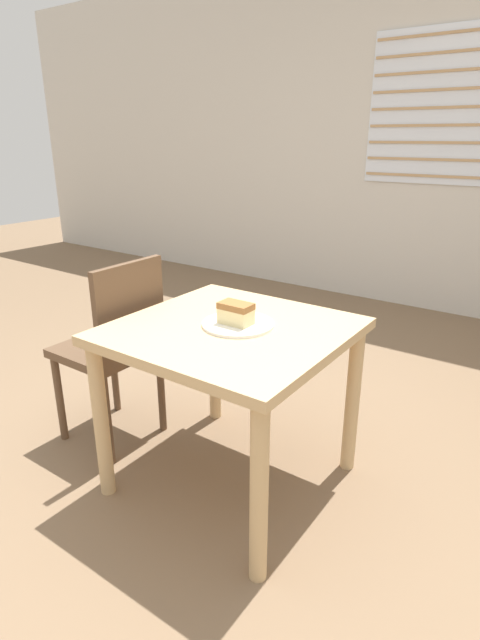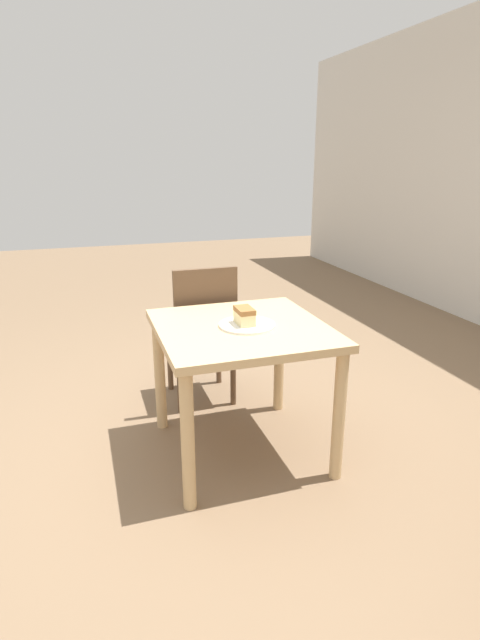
# 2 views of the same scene
# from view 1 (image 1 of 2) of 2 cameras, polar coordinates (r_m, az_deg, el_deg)

# --- Properties ---
(ground_plane) EXTENTS (14.00, 14.00, 0.00)m
(ground_plane) POSITION_cam_1_polar(r_m,az_deg,el_deg) (2.11, -3.46, -21.05)
(ground_plane) COLOR #7A6047
(wall_back) EXTENTS (10.00, 0.09, 2.80)m
(wall_back) POSITION_cam_1_polar(r_m,az_deg,el_deg) (4.37, 23.22, 18.92)
(wall_back) COLOR beige
(wall_back) RESTS_ON ground_plane
(dining_table_near) EXTENTS (0.85, 0.83, 0.71)m
(dining_table_near) POSITION_cam_1_polar(r_m,az_deg,el_deg) (1.96, -1.02, -3.74)
(dining_table_near) COLOR tan
(dining_table_near) RESTS_ON ground_plane
(chair_near_window) EXTENTS (0.40, 0.40, 0.90)m
(chair_near_window) POSITION_cam_1_polar(r_m,az_deg,el_deg) (2.35, -14.06, -2.70)
(chair_near_window) COLOR brown
(chair_near_window) RESTS_ON ground_plane
(plate) EXTENTS (0.28, 0.28, 0.01)m
(plate) POSITION_cam_1_polar(r_m,az_deg,el_deg) (1.93, -0.22, -0.47)
(plate) COLOR white
(plate) RESTS_ON dining_table_near
(cake_slice) EXTENTS (0.13, 0.08, 0.08)m
(cake_slice) POSITION_cam_1_polar(r_m,az_deg,el_deg) (1.90, -0.48, 0.78)
(cake_slice) COLOR beige
(cake_slice) RESTS_ON plate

